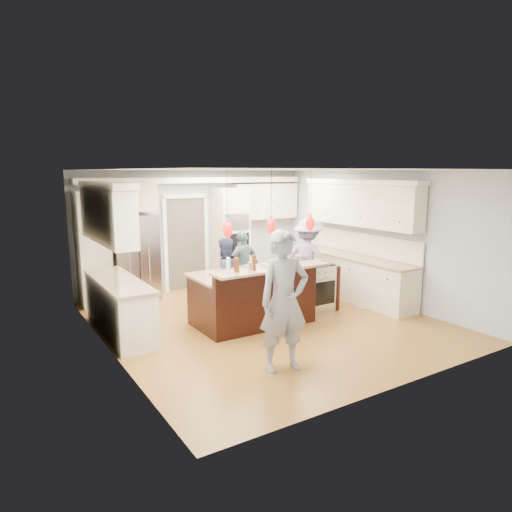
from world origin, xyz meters
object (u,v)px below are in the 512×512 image
(island_range, at_px, (312,287))
(person_bar_end, at_px, (284,301))
(refrigerator, at_px, (134,258))
(person_far_left, at_px, (224,276))
(kitchen_island, at_px, (253,297))

(island_range, xyz_separation_m, person_bar_end, (-2.06, -1.95, 0.50))
(refrigerator, distance_m, person_bar_end, 4.49)
(refrigerator, relative_size, island_range, 1.96)
(person_bar_end, bearing_deg, person_far_left, 89.63)
(refrigerator, height_order, island_range, refrigerator)
(island_range, relative_size, person_bar_end, 0.48)
(kitchen_island, height_order, person_far_left, person_far_left)
(island_range, height_order, person_far_left, person_far_left)
(kitchen_island, bearing_deg, refrigerator, 116.90)
(kitchen_island, xyz_separation_m, person_far_left, (-0.15, 0.78, 0.25))
(refrigerator, relative_size, person_far_left, 1.23)
(island_range, bearing_deg, kitchen_island, -176.88)
(person_bar_end, xyz_separation_m, person_far_left, (0.50, 2.65, -0.23))
(refrigerator, height_order, person_bar_end, person_bar_end)
(kitchen_island, relative_size, island_range, 2.28)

